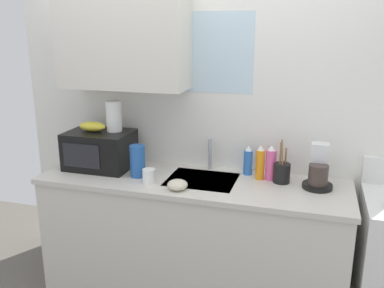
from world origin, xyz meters
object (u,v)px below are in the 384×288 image
coffee_maker (318,171)px  cereal_canister (138,161)px  banana_bunch (92,126)px  utensil_crock (282,172)px  small_bowl (177,185)px  dish_soap_bottle_blue (248,161)px  dish_soap_bottle_orange (260,163)px  paper_towel_roll (114,116)px  dish_soap_bottle_pink (271,164)px  mug_white (149,176)px  microwave (100,150)px

coffee_maker → cereal_canister: (-1.19, -0.16, 0.01)m
banana_bunch → utensil_crock: bearing=3.0°
cereal_canister → small_bowl: bearing=-23.9°
dish_soap_bottle_blue → dish_soap_bottle_orange: bearing=-37.0°
paper_towel_roll → dish_soap_bottle_pink: (1.12, 0.05, -0.27)m
dish_soap_bottle_pink → mug_white: 0.82m
cereal_canister → utensil_crock: bearing=10.0°
coffee_maker → mug_white: (-1.07, -0.25, -0.06)m
dish_soap_bottle_blue → paper_towel_roll: bearing=-173.3°
coffee_maker → cereal_canister: coffee_maker is taller
cereal_canister → banana_bunch: bearing=165.6°
dish_soap_bottle_pink → cereal_canister: bearing=-167.2°
microwave → dish_soap_bottle_pink: bearing=4.8°
paper_towel_roll → small_bowl: paper_towel_roll is taller
coffee_maker → dish_soap_bottle_orange: (-0.38, 0.03, 0.01)m
banana_bunch → small_bowl: (0.73, -0.25, -0.27)m
banana_bunch → coffee_maker: banana_bunch is taller
banana_bunch → dish_soap_bottle_blue: 1.14m
dish_soap_bottle_orange → small_bowl: size_ratio=1.83×
banana_bunch → dish_soap_bottle_pink: banana_bunch is taller
dish_soap_bottle_blue → mug_white: 0.70m
dish_soap_bottle_blue → mug_white: size_ratio=2.19×
utensil_crock → small_bowl: 0.70m
microwave → small_bowl: bearing=-20.1°
coffee_maker → dish_soap_bottle_pink: bearing=172.1°
dish_soap_bottle_orange → small_bowl: (-0.47, -0.34, -0.08)m
mug_white → utensil_crock: 0.88m
paper_towel_roll → dish_soap_bottle_pink: 1.15m
dish_soap_bottle_blue → utensil_crock: utensil_crock is taller
banana_bunch → paper_towel_roll: size_ratio=0.91×
microwave → dish_soap_bottle_pink: microwave is taller
cereal_canister → dish_soap_bottle_pink: bearing=12.8°
banana_bunch → cereal_canister: size_ratio=0.90×
dish_soap_bottle_pink → mug_white: bearing=-159.2°
mug_white → banana_bunch: bearing=159.5°
cereal_canister → small_bowl: cereal_canister is taller
small_bowl → coffee_maker: bearing=19.9°
small_bowl → cereal_canister: bearing=156.1°
dish_soap_bottle_pink → banana_bunch: bearing=-175.5°
paper_towel_roll → coffee_maker: paper_towel_roll is taller
dish_soap_bottle_blue → dish_soap_bottle_pink: dish_soap_bottle_pink is taller
coffee_maker → small_bowl: (-0.85, -0.31, -0.07)m
paper_towel_roll → utensil_crock: size_ratio=0.74×
banana_bunch → dish_soap_bottle_pink: (1.27, 0.10, -0.19)m
dish_soap_bottle_orange → cereal_canister: dish_soap_bottle_orange is taller
dish_soap_bottle_orange → mug_white: 0.75m
dish_soap_bottle_pink → mug_white: (-0.76, -0.29, -0.07)m
dish_soap_bottle_pink → coffee_maker: bearing=-7.9°
microwave → utensil_crock: size_ratio=1.54×
coffee_maker → dish_soap_bottle_pink: coffee_maker is taller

